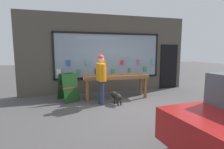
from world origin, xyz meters
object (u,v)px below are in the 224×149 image
object	(u,v)px
person_browsing	(101,76)
sandwich_board_sign	(68,87)
small_dog	(117,97)
display_table_main	(116,80)

from	to	relation	value
person_browsing	sandwich_board_sign	size ratio (longest dim) A/B	1.70
person_browsing	small_dog	xyz separation A→B (m)	(0.51, -0.15, -0.72)
person_browsing	small_dog	size ratio (longest dim) A/B	2.77
person_browsing	sandwich_board_sign	bearing A→B (deg)	46.50
person_browsing	sandwich_board_sign	world-z (taller)	person_browsing
display_table_main	person_browsing	world-z (taller)	person_browsing
display_table_main	sandwich_board_sign	size ratio (longest dim) A/B	2.48
small_dog	sandwich_board_sign	distance (m)	1.84
person_browsing	small_dog	bearing A→B (deg)	-112.69
small_dog	sandwich_board_sign	size ratio (longest dim) A/B	0.62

